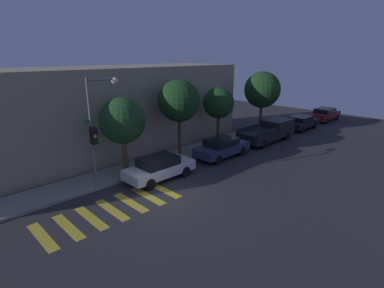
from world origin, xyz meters
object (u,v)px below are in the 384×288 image
Objects in this scene: sedan_tail_of_row at (325,114)px; tree_far_end at (219,103)px; sedan_near_corner at (159,167)px; tree_behind_truck at (262,90)px; sedan_middle at (222,147)px; pickup_truck at (269,131)px; traffic_light_pole at (98,122)px; tree_near_corner at (123,121)px; sedan_far_end at (301,122)px; tree_midblock at (179,101)px.

tree_far_end is at bearing 172.44° from sedan_tail_of_row.
sedan_near_corner is 0.75× the size of tree_behind_truck.
sedan_near_corner is at bearing -171.35° from tree_behind_truck.
tree_behind_truck is at bearing 0.00° from tree_far_end.
sedan_middle is 6.11m from pickup_truck.
traffic_light_pole is 4.37m from sedan_near_corner.
sedan_tail_of_row is (26.10, -1.27, -2.96)m from traffic_light_pole.
pickup_truck is at bearing -9.23° from tree_near_corner.
sedan_middle is 11.97m from sedan_far_end.
tree_midblock is at bearing 174.01° from sedan_tail_of_row.
tree_midblock reaches higher than tree_near_corner.
tree_behind_truck is at bearing 2.76° from traffic_light_pole.
sedan_near_corner is 11.75m from pickup_truck.
tree_behind_truck reaches higher than sedan_middle.
sedan_middle is 0.78× the size of tree_midblock.
tree_midblock reaches higher than sedan_near_corner.
sedan_middle is 8.84m from tree_behind_truck.
sedan_middle is (8.57, -1.27, -2.97)m from traffic_light_pole.
sedan_far_end is at bearing 0.00° from pickup_truck.
tree_far_end reaches higher than sedan_middle.
sedan_tail_of_row is at bearing -7.56° from tree_far_end.
traffic_light_pole is at bearing 175.05° from pickup_truck.
sedan_tail_of_row is at bearing -4.90° from tree_near_corner.
traffic_light_pole reaches higher than pickup_truck.
sedan_near_corner is at bearing 180.00° from pickup_truck.
sedan_near_corner is 0.77× the size of tree_midblock.
traffic_light_pole is 1.28× the size of tree_far_end.
tree_midblock is (6.40, 0.80, 0.33)m from traffic_light_pole.
pickup_truck is (14.68, -1.27, -2.85)m from traffic_light_pole.
traffic_light_pole is 1.06× the size of tree_behind_truck.
traffic_light_pole is 10.55m from tree_far_end.
traffic_light_pole is 1.09× the size of tree_midblock.
pickup_truck is at bearing -180.00° from sedan_tail_of_row.
sedan_far_end is at bearing -27.27° from tree_behind_truck.
sedan_near_corner is 0.74× the size of pickup_truck.
sedan_middle is (5.63, -0.00, 0.01)m from sedan_near_corner.
tree_behind_truck reaches higher than tree_midblock.
tree_behind_truck is (10.13, -0.00, -0.06)m from tree_midblock.
sedan_near_corner is 0.91× the size of tree_far_end.
tree_far_end reaches higher than sedan_tail_of_row.
tree_midblock reaches higher than sedan_middle.
tree_far_end is at bearing 168.34° from sedan_far_end.
tree_near_corner reaches higher than sedan_near_corner.
sedan_tail_of_row is at bearing -12.20° from tree_behind_truck.
pickup_truck is at bearing -131.77° from tree_behind_truck.
tree_behind_truck is (14.58, 0.00, 0.65)m from tree_near_corner.
tree_behind_truck reaches higher than sedan_far_end.
tree_near_corner is 0.86× the size of tree_midblock.
tree_behind_truck reaches higher than sedan_tail_of_row.
traffic_light_pole reaches higher than sedan_middle.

